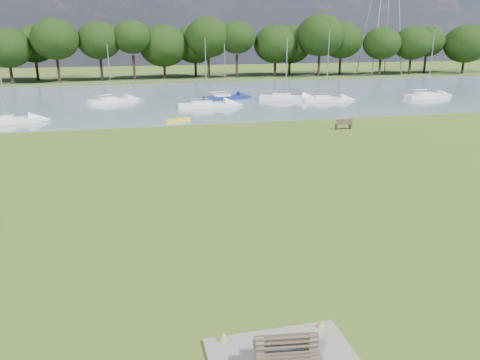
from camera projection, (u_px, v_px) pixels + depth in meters
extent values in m
plane|color=#506723|center=(205.00, 200.00, 26.08)|extent=(220.00, 220.00, 0.00)
cube|color=gray|center=(156.00, 99.00, 65.01)|extent=(220.00, 40.00, 0.10)
cube|color=#4C6626|center=(146.00, 79.00, 92.82)|extent=(220.00, 20.00, 0.40)
cube|color=gray|center=(260.00, 358.00, 12.94)|extent=(0.35, 1.05, 0.43)
cube|color=gray|center=(260.00, 346.00, 12.82)|extent=(0.24, 0.20, 0.54)
cube|color=gray|center=(312.00, 355.00, 13.08)|extent=(0.35, 1.05, 0.43)
cube|color=gray|center=(313.00, 343.00, 12.96)|extent=(0.24, 0.20, 0.54)
cube|color=brown|center=(289.00, 357.00, 12.63)|extent=(1.81, 0.63, 0.04)
cube|color=brown|center=(287.00, 342.00, 12.77)|extent=(1.77, 0.37, 0.43)
cube|color=brown|center=(284.00, 342.00, 13.25)|extent=(1.81, 0.63, 0.04)
cube|color=brown|center=(286.00, 339.00, 12.92)|extent=(1.77, 0.37, 0.43)
cube|color=brown|center=(336.00, 127.00, 44.70)|extent=(0.10, 0.49, 0.50)
cube|color=brown|center=(350.00, 126.00, 44.98)|extent=(0.10, 0.49, 0.50)
cube|color=brown|center=(343.00, 124.00, 44.76)|extent=(1.65, 0.54, 0.05)
cube|color=brown|center=(345.00, 122.00, 44.48)|extent=(1.63, 0.10, 0.49)
cube|color=yellow|center=(178.00, 120.00, 48.51)|extent=(2.75, 1.68, 0.27)
cylinder|color=#969BA5|center=(389.00, 0.00, 99.95)|extent=(0.24, 0.24, 30.57)
cylinder|color=black|center=(15.00, 71.00, 83.33)|extent=(0.54, 0.54, 4.15)
ellipsoid|color=black|center=(11.00, 41.00, 81.80)|extent=(7.62, 7.62, 6.47)
cylinder|color=black|center=(57.00, 69.00, 84.84)|extent=(0.54, 0.54, 4.47)
ellipsoid|color=black|center=(53.00, 38.00, 83.18)|extent=(8.70, 8.70, 7.40)
cylinder|color=black|center=(97.00, 71.00, 86.53)|extent=(0.54, 0.54, 3.53)
ellipsoid|color=black|center=(95.00, 47.00, 85.22)|extent=(9.79, 9.79, 8.32)
cylinder|color=black|center=(136.00, 70.00, 88.03)|extent=(0.54, 0.54, 3.84)
ellipsoid|color=black|center=(134.00, 44.00, 86.61)|extent=(7.62, 7.62, 6.47)
cylinder|color=black|center=(173.00, 68.00, 89.53)|extent=(0.54, 0.54, 4.15)
ellipsoid|color=black|center=(172.00, 41.00, 88.00)|extent=(8.70, 8.70, 7.40)
cylinder|color=black|center=(209.00, 67.00, 91.04)|extent=(0.54, 0.54, 4.47)
ellipsoid|color=black|center=(208.00, 38.00, 89.38)|extent=(9.79, 9.79, 8.32)
cylinder|color=black|center=(244.00, 69.00, 92.73)|extent=(0.54, 0.54, 3.53)
ellipsoid|color=black|center=(244.00, 46.00, 91.42)|extent=(7.62, 7.62, 6.47)
cylinder|color=black|center=(277.00, 67.00, 94.23)|extent=(0.54, 0.54, 3.84)
ellipsoid|color=black|center=(278.00, 43.00, 92.81)|extent=(8.70, 8.70, 7.40)
cylinder|color=black|center=(310.00, 66.00, 95.73)|extent=(0.54, 0.54, 4.15)
ellipsoid|color=black|center=(311.00, 40.00, 94.20)|extent=(9.79, 9.79, 8.32)
cylinder|color=black|center=(341.00, 65.00, 97.24)|extent=(0.54, 0.54, 4.47)
ellipsoid|color=black|center=(343.00, 37.00, 95.58)|extent=(7.62, 7.62, 6.47)
cylinder|color=black|center=(372.00, 66.00, 98.93)|extent=(0.54, 0.54, 3.53)
ellipsoid|color=black|center=(374.00, 45.00, 97.62)|extent=(8.70, 8.70, 7.40)
cylinder|color=black|center=(401.00, 65.00, 100.43)|extent=(0.54, 0.54, 3.84)
ellipsoid|color=black|center=(404.00, 42.00, 99.01)|extent=(9.79, 9.79, 8.32)
cylinder|color=black|center=(430.00, 64.00, 101.93)|extent=(0.54, 0.54, 4.15)
ellipsoid|color=black|center=(433.00, 40.00, 100.40)|extent=(7.62, 7.62, 6.47)
cylinder|color=black|center=(458.00, 63.00, 103.44)|extent=(0.54, 0.54, 4.47)
ellipsoid|color=black|center=(462.00, 37.00, 101.78)|extent=(8.70, 8.70, 7.40)
cube|color=white|center=(206.00, 104.00, 57.49)|extent=(7.00, 1.96, 0.70)
cube|color=white|center=(202.00, 101.00, 57.24)|extent=(2.45, 1.54, 0.45)
cylinder|color=#A5A8AD|center=(206.00, 71.00, 56.28)|extent=(0.12, 0.12, 7.71)
cube|color=white|center=(112.00, 100.00, 61.22)|extent=(6.39, 4.09, 0.67)
cube|color=white|center=(108.00, 97.00, 60.81)|extent=(2.54, 2.13, 0.43)
cylinder|color=#A5A8AD|center=(109.00, 72.00, 60.13)|extent=(0.11, 0.11, 6.96)
cube|color=white|center=(7.00, 120.00, 47.43)|extent=(6.43, 2.52, 0.69)
cube|color=white|center=(1.00, 116.00, 47.14)|extent=(2.35, 1.64, 0.44)
cylinder|color=#A5A8AD|center=(1.00, 78.00, 46.16)|extent=(0.12, 0.12, 8.08)
cube|color=white|center=(427.00, 95.00, 65.49)|extent=(6.70, 2.43, 0.77)
cube|color=white|center=(424.00, 92.00, 65.19)|extent=(2.42, 1.65, 0.49)
cylinder|color=#A5A8AD|center=(431.00, 63.00, 64.16)|extent=(0.13, 0.13, 8.46)
cube|color=white|center=(286.00, 97.00, 63.64)|extent=(7.22, 4.61, 0.79)
cube|color=white|center=(282.00, 93.00, 63.59)|extent=(2.87, 2.40, 0.51)
cylinder|color=#A5A8AD|center=(287.00, 67.00, 62.43)|extent=(0.13, 0.13, 7.65)
cube|color=navy|center=(225.00, 97.00, 64.10)|extent=(6.40, 2.85, 0.70)
cube|color=white|center=(222.00, 94.00, 63.78)|extent=(2.38, 1.74, 0.45)
cylinder|color=#A5A8AD|center=(225.00, 70.00, 63.01)|extent=(0.12, 0.12, 6.88)
cube|color=white|center=(326.00, 99.00, 62.61)|extent=(6.31, 2.50, 0.66)
cube|color=white|center=(322.00, 96.00, 62.44)|extent=(2.30, 1.62, 0.42)
cylinder|color=#A5A8AD|center=(328.00, 65.00, 61.26)|extent=(0.11, 0.11, 8.62)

